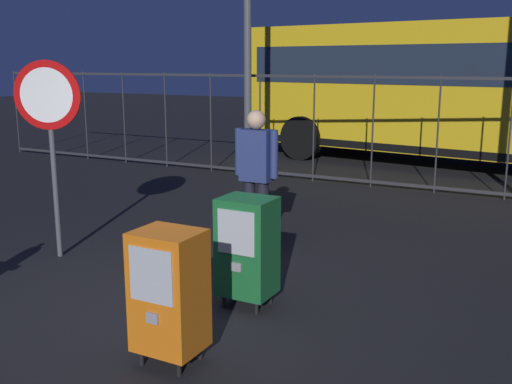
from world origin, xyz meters
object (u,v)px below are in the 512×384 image
stop_sign (49,118)px  bus_near (486,87)px  newspaper_box_primary (247,246)px  pedestrian (256,173)px  newspaper_box_secondary (169,291)px

stop_sign → bus_near: bus_near is taller
newspaper_box_primary → stop_sign: (-2.62, 0.23, 1.03)m
newspaper_box_primary → pedestrian: size_ratio=0.61×
stop_sign → pedestrian: size_ratio=1.34×
bus_near → pedestrian: bearing=-94.2°
stop_sign → pedestrian: bearing=33.0°
bus_near → newspaper_box_primary: bearing=-87.8°
newspaper_box_secondary → stop_sign: 3.17m
pedestrian → bus_near: (1.55, 7.26, 0.76)m
newspaper_box_primary → pedestrian: (-0.69, 1.48, 0.38)m
newspaper_box_secondary → stop_sign: bearing=151.2°
newspaper_box_secondary → bus_near: (0.86, 9.95, 1.14)m
stop_sign → bus_near: 9.19m
bus_near → stop_sign: bearing=-104.4°
newspaper_box_primary → newspaper_box_secondary: same height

